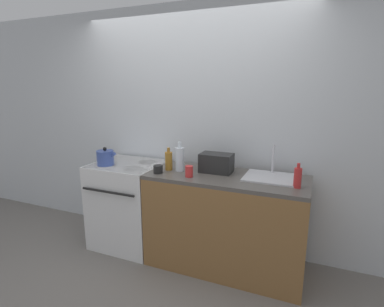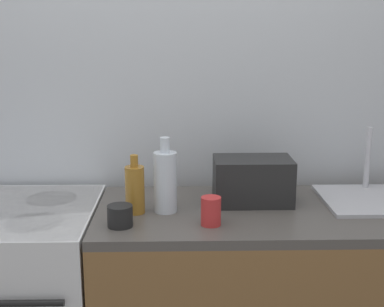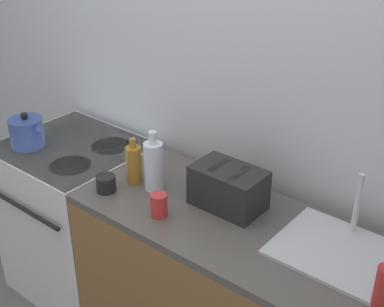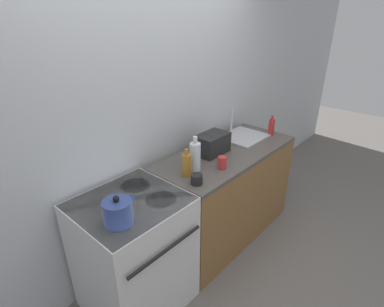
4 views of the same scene
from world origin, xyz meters
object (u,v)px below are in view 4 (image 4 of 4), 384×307
at_px(bottle_clear, 195,156).
at_px(stove, 135,253).
at_px(cup_red, 222,163).
at_px(bottle_red, 271,127).
at_px(toaster, 212,144).
at_px(cup_black, 197,179).
at_px(bottle_amber, 186,165).
at_px(kettle, 118,212).

bearing_deg(bottle_clear, stove, 177.10).
distance_m(stove, cup_red, 0.97).
bearing_deg(bottle_red, stove, 176.29).
distance_m(toaster, cup_black, 0.57).
relative_size(toaster, bottle_clear, 1.07).
relative_size(toaster, bottle_amber, 1.37).
xyz_separation_m(bottle_red, cup_red, (-0.95, -0.07, -0.04)).
xyz_separation_m(bottle_clear, cup_black, (-0.16, -0.16, -0.08)).
height_order(stove, bottle_amber, bottle_amber).
bearing_deg(bottle_clear, bottle_red, -4.18).
height_order(stove, bottle_red, bottle_red).
bearing_deg(bottle_clear, toaster, 15.78).
bearing_deg(bottle_red, cup_red, -175.84).
xyz_separation_m(stove, toaster, (0.99, 0.07, 0.55)).
xyz_separation_m(stove, kettle, (-0.18, -0.14, 0.54)).
height_order(toaster, bottle_red, bottle_red).
bearing_deg(bottle_clear, bottle_amber, -173.64).
bearing_deg(bottle_red, toaster, 166.77).
bearing_deg(kettle, bottle_clear, 7.30).
height_order(bottle_clear, cup_red, bottle_clear).
height_order(kettle, bottle_clear, bottle_clear).
height_order(stove, cup_red, cup_red).
distance_m(toaster, bottle_red, 0.78).
bearing_deg(toaster, bottle_amber, -166.51).
bearing_deg(bottle_clear, cup_red, -42.13).
bearing_deg(cup_red, cup_black, -179.07).
relative_size(bottle_amber, cup_black, 2.50).
xyz_separation_m(bottle_amber, cup_red, (0.28, -0.14, -0.04)).
bearing_deg(cup_black, bottle_red, 3.34).
height_order(stove, cup_black, cup_black).
relative_size(stove, toaster, 3.01).
bearing_deg(cup_red, bottle_amber, 154.03).
relative_size(toaster, bottle_red, 1.49).
bearing_deg(kettle, bottle_red, 0.71).
bearing_deg(toaster, kettle, -170.12).
xyz_separation_m(toaster, bottle_clear, (-0.35, -0.10, 0.03)).
distance_m(cup_red, cup_black, 0.32).
distance_m(bottle_clear, bottle_amber, 0.12).
bearing_deg(bottle_red, bottle_clear, 175.82).
bearing_deg(cup_black, bottle_amber, 73.30).
bearing_deg(kettle, cup_black, -4.31).
bearing_deg(cup_black, bottle_clear, 44.43).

